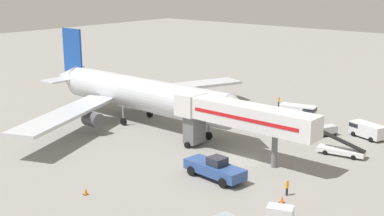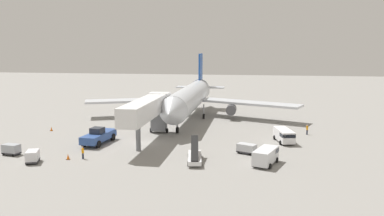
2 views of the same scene
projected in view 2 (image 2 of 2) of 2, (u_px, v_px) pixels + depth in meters
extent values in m
plane|color=gray|center=(143.00, 143.00, 60.96)|extent=(300.00, 300.00, 0.00)
cylinder|color=silver|center=(189.00, 98.00, 79.22)|extent=(4.96, 31.18, 4.83)
cone|color=silver|center=(171.00, 113.00, 62.22)|extent=(4.75, 3.71, 4.73)
cone|color=silver|center=(201.00, 87.00, 97.16)|extent=(4.61, 5.76, 4.58)
cube|color=#1947A3|center=(201.00, 70.00, 95.07)|extent=(0.38, 4.51, 7.72)
cube|color=silver|center=(212.00, 87.00, 94.87)|extent=(5.81, 3.31, 0.24)
cube|color=silver|center=(189.00, 87.00, 95.78)|extent=(5.81, 3.31, 0.24)
cube|color=silver|center=(249.00, 103.00, 80.58)|extent=(21.32, 12.20, 0.44)
cube|color=silver|center=(136.00, 100.00, 84.34)|extent=(21.35, 12.04, 0.44)
cylinder|color=#4C4C51|center=(231.00, 110.00, 80.11)|extent=(2.06, 2.68, 2.05)
cylinder|color=#4C4C51|center=(151.00, 108.00, 82.75)|extent=(2.06, 2.68, 2.05)
cylinder|color=gray|center=(177.00, 123.00, 67.78)|extent=(0.28, 0.28, 2.47)
cylinder|color=black|center=(177.00, 130.00, 67.97)|extent=(0.35, 1.10, 1.10)
cylinder|color=gray|center=(204.00, 110.00, 81.03)|extent=(0.28, 0.28, 2.47)
cylinder|color=black|center=(204.00, 116.00, 81.22)|extent=(0.35, 1.10, 1.10)
cylinder|color=gray|center=(177.00, 110.00, 81.89)|extent=(0.28, 0.28, 2.47)
cylinder|color=black|center=(177.00, 116.00, 82.08)|extent=(0.35, 1.10, 1.10)
cube|color=silver|center=(145.00, 109.00, 59.08)|extent=(3.14, 17.41, 2.70)
cube|color=red|center=(135.00, 109.00, 59.32)|extent=(0.16, 14.61, 0.44)
cube|color=silver|center=(160.00, 101.00, 68.14)|extent=(3.47, 2.83, 2.84)
cube|color=#232833|center=(161.00, 98.00, 69.37)|extent=(3.30, 0.27, 0.90)
cube|color=slate|center=(159.00, 120.00, 68.06)|extent=(2.56, 1.82, 3.76)
cylinder|color=black|center=(151.00, 130.00, 68.58)|extent=(0.31, 0.80, 0.80)
cylinder|color=black|center=(167.00, 131.00, 68.12)|extent=(0.31, 0.80, 0.80)
cylinder|color=slate|center=(138.00, 137.00, 56.22)|extent=(0.70, 0.70, 4.16)
cube|color=#2D4C8E|center=(99.00, 136.00, 60.55)|extent=(3.28, 7.59, 1.13)
cube|color=#232833|center=(97.00, 130.00, 60.04)|extent=(1.94, 1.98, 0.90)
cylinder|color=black|center=(98.00, 144.00, 58.05)|extent=(0.51, 1.14, 1.10)
cylinder|color=black|center=(84.00, 143.00, 58.66)|extent=(0.51, 1.14, 1.10)
cylinder|color=black|center=(113.00, 137.00, 62.61)|extent=(0.51, 1.14, 1.10)
cylinder|color=black|center=(99.00, 136.00, 63.22)|extent=(0.51, 1.14, 1.10)
cube|color=white|center=(195.00, 158.00, 50.95)|extent=(2.53, 5.99, 0.55)
cube|color=black|center=(195.00, 148.00, 50.74)|extent=(1.78, 5.91, 2.03)
cylinder|color=black|center=(189.00, 156.00, 52.71)|extent=(0.31, 0.63, 0.60)
cylinder|color=black|center=(201.00, 156.00, 52.70)|extent=(0.31, 0.63, 0.60)
cylinder|color=black|center=(188.00, 164.00, 49.28)|extent=(0.31, 0.63, 0.60)
cylinder|color=black|center=(201.00, 164.00, 49.27)|extent=(0.31, 0.63, 0.60)
cube|color=silver|center=(266.00, 156.00, 49.77)|extent=(3.53, 5.30, 1.74)
cube|color=#1E232D|center=(270.00, 150.00, 51.16)|extent=(2.47, 2.16, 0.56)
cylinder|color=black|center=(262.00, 158.00, 51.67)|extent=(0.57, 0.76, 0.68)
cylinder|color=black|center=(276.00, 160.00, 50.77)|extent=(0.57, 0.76, 0.68)
cylinder|color=black|center=(254.00, 164.00, 49.02)|extent=(0.57, 0.76, 0.68)
cylinder|color=black|center=(269.00, 166.00, 48.11)|extent=(0.57, 0.76, 0.68)
cube|color=white|center=(284.00, 135.00, 61.45)|extent=(3.12, 5.80, 1.74)
cube|color=#1E232D|center=(288.00, 135.00, 59.54)|extent=(2.33, 2.15, 0.56)
cylinder|color=black|center=(293.00, 142.00, 59.95)|extent=(0.49, 0.74, 0.68)
cylinder|color=black|center=(281.00, 143.00, 59.83)|extent=(0.49, 0.74, 0.68)
cylinder|color=black|center=(286.00, 137.00, 63.32)|extent=(0.49, 0.74, 0.68)
cylinder|color=black|center=(275.00, 138.00, 63.20)|extent=(0.49, 0.74, 0.68)
cube|color=#38383D|center=(12.00, 153.00, 54.31)|extent=(2.48, 1.71, 0.22)
cube|color=#999EA5|center=(11.00, 148.00, 54.20)|extent=(2.48, 1.71, 1.10)
cylinder|color=black|center=(19.00, 153.00, 54.64)|extent=(0.38, 0.18, 0.36)
cylinder|color=black|center=(13.00, 155.00, 53.49)|extent=(0.38, 0.18, 0.36)
cylinder|color=black|center=(10.00, 152.00, 55.15)|extent=(0.38, 0.18, 0.36)
cylinder|color=black|center=(4.00, 154.00, 54.00)|extent=(0.38, 0.18, 0.36)
cube|color=#38383D|center=(247.00, 152.00, 54.94)|extent=(2.93, 2.39, 0.22)
cube|color=silver|center=(247.00, 147.00, 54.84)|extent=(2.93, 2.39, 0.99)
cylinder|color=black|center=(254.00, 152.00, 54.99)|extent=(0.38, 0.26, 0.36)
cylinder|color=black|center=(250.00, 154.00, 53.92)|extent=(0.38, 0.26, 0.36)
cylinder|color=black|center=(243.00, 150.00, 55.99)|extent=(0.38, 0.26, 0.36)
cylinder|color=black|center=(239.00, 152.00, 54.92)|extent=(0.38, 0.26, 0.36)
cube|color=#38383D|center=(33.00, 160.00, 50.69)|extent=(2.14, 2.69, 0.22)
cube|color=silver|center=(32.00, 155.00, 50.58)|extent=(2.14, 2.69, 1.19)
cylinder|color=black|center=(37.00, 163.00, 50.03)|extent=(0.24, 0.38, 0.36)
cylinder|color=black|center=(26.00, 163.00, 49.78)|extent=(0.24, 0.38, 0.36)
cylinder|color=black|center=(39.00, 159.00, 51.62)|extent=(0.24, 0.38, 0.36)
cylinder|color=black|center=(29.00, 160.00, 51.37)|extent=(0.24, 0.38, 0.36)
cylinder|color=#1E2333|center=(83.00, 156.00, 52.31)|extent=(0.30, 0.30, 0.81)
cylinder|color=orange|center=(83.00, 151.00, 52.20)|extent=(0.40, 0.40, 0.64)
sphere|color=tan|center=(83.00, 147.00, 52.13)|extent=(0.22, 0.22, 0.22)
cylinder|color=#1E2333|center=(307.00, 132.00, 66.78)|extent=(0.29, 0.29, 0.82)
cylinder|color=orange|center=(307.00, 128.00, 66.67)|extent=(0.38, 0.38, 0.65)
sphere|color=tan|center=(307.00, 125.00, 66.60)|extent=(0.22, 0.22, 0.22)
cube|color=black|center=(68.00, 159.00, 52.13)|extent=(0.49, 0.49, 0.03)
cone|color=orange|center=(68.00, 157.00, 52.08)|extent=(0.41, 0.41, 0.72)
cube|color=black|center=(52.00, 131.00, 69.78)|extent=(0.47, 0.47, 0.03)
cone|color=orange|center=(51.00, 129.00, 69.72)|extent=(0.40, 0.40, 0.69)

